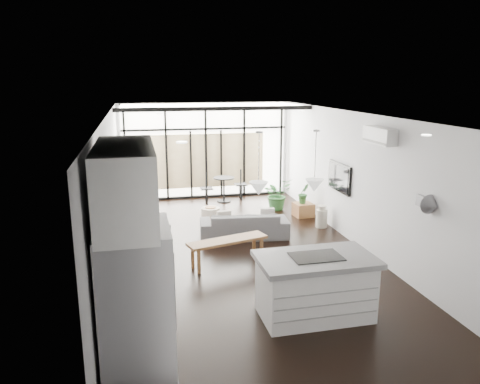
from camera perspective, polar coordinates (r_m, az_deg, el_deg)
name	(u,v)px	position (r m, az deg, el deg)	size (l,w,h in m)	color
floor	(243,256)	(9.49, 0.40, -7.78)	(5.00, 10.00, 0.00)	black
ceiling	(243,115)	(8.85, 0.43, 9.34)	(5.00, 10.00, 0.00)	white
wall_left	(110,195)	(8.86, -15.54, -0.33)	(0.02, 10.00, 2.80)	silver
wall_right	(362,182)	(9.92, 14.63, 1.19)	(0.02, 10.00, 2.80)	silver
wall_back	(205,151)	(13.90, -4.24, 5.07)	(5.00, 0.02, 2.80)	silver
wall_front	(365,308)	(4.60, 14.94, -13.50)	(5.00, 0.02, 2.80)	silver
glazing	(206,151)	(13.78, -4.17, 5.00)	(5.00, 0.20, 2.80)	black
skylight	(210,105)	(12.78, -3.68, 10.50)	(4.70, 1.90, 0.06)	white
neighbour_building	(206,161)	(13.90, -4.19, 3.81)	(3.50, 0.02, 1.60)	beige
island	(315,287)	(7.15, 9.13, -11.31)	(1.72, 1.02, 0.94)	white
cooktop	(316,256)	(6.96, 9.28, -7.75)	(0.74, 0.49, 0.01)	black
fridge	(137,313)	(5.36, -12.43, -14.25)	(0.76, 0.95, 1.97)	#98979C
appliance_column	(126,271)	(5.91, -13.70, -9.37)	(0.62, 0.65, 2.38)	white
upper_cabinets	(126,184)	(5.23, -13.75, 0.93)	(0.62, 1.75, 0.86)	white
pendant_left	(259,188)	(6.33, 2.28, 0.44)	(0.26, 0.26, 0.18)	white
pendant_right	(314,186)	(6.57, 9.04, 0.78)	(0.26, 0.26, 0.18)	white
sofa	(244,221)	(10.45, 0.51, -3.50)	(1.96, 0.57, 0.77)	#4F4F52
console_bench	(228,252)	(9.00, -1.52, -7.29)	(1.56, 0.39, 0.50)	brown
pouf	(211,215)	(11.60, -3.61, -2.81)	(0.46, 0.46, 0.37)	beige
crate	(303,210)	(12.19, 7.71, -2.15)	(0.46, 0.46, 0.35)	brown
plant_tall	(277,197)	(12.71, 4.54, -0.66)	(0.77, 0.85, 0.67)	#2F6832
plant_crate	(304,199)	(12.12, 7.75, -0.82)	(0.29, 0.53, 0.24)	#2F6832
milk_can	(322,216)	(11.34, 9.93, -2.93)	(0.27, 0.27, 0.54)	beige
bistro_set	(224,190)	(13.48, -1.98, 0.22)	(1.41, 0.56, 0.68)	black
tv	(339,177)	(10.80, 12.02, 1.78)	(0.05, 1.10, 0.65)	black
ac_unit	(380,136)	(9.00, 16.66, 6.61)	(0.22, 0.90, 0.30)	silver
framed_art	(110,193)	(8.34, -15.55, -0.13)	(0.04, 0.70, 0.90)	black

